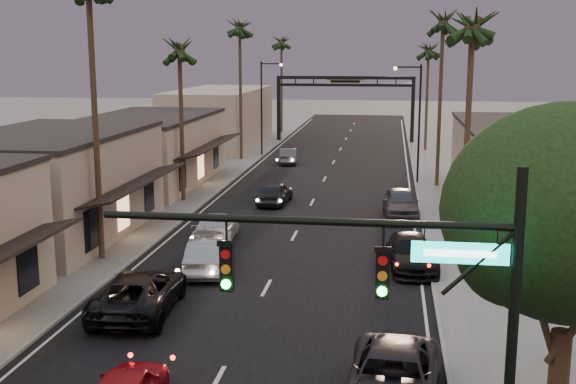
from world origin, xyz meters
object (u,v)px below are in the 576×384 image
(palm_lc, at_px, (179,43))
(palm_far, at_px, (281,39))
(palm_ld, at_px, (240,23))
(oncoming_pickup, at_px, (140,292))
(curbside_near, at_px, (392,380))
(arch, at_px, (345,92))
(palm_ra, at_px, (473,17))
(palm_rc, at_px, (429,46))
(streetlight_right, at_px, (416,114))
(streetlight_left, at_px, (264,101))
(oncoming_silver, at_px, (209,255))
(curbside_black, at_px, (412,253))
(corner_tree, at_px, (574,221))
(traffic_signal, at_px, (416,298))
(palm_rb, at_px, (443,16))

(palm_lc, distance_m, palm_far, 42.01)
(palm_lc, height_order, palm_ld, palm_ld)
(oncoming_pickup, xyz_separation_m, curbside_near, (9.67, -6.20, -0.04))
(arch, height_order, palm_ra, palm_ra)
(palm_ra, bearing_deg, palm_rc, 90.00)
(streetlight_right, distance_m, palm_rc, 19.75)
(palm_ra, bearing_deg, arch, 100.59)
(arch, height_order, streetlight_left, streetlight_left)
(palm_far, bearing_deg, palm_ra, -72.62)
(oncoming_silver, bearing_deg, palm_far, -91.52)
(curbside_black, bearing_deg, corner_tree, -82.96)
(traffic_signal, bearing_deg, oncoming_silver, 117.17)
(streetlight_left, distance_m, palm_far, 20.96)
(palm_ra, height_order, curbside_near, palm_ra)
(corner_tree, relative_size, palm_rc, 0.72)
(streetlight_left, bearing_deg, arch, 60.03)
(corner_tree, relative_size, oncoming_pickup, 1.48)
(streetlight_right, relative_size, palm_lc, 0.74)
(oncoming_silver, bearing_deg, traffic_signal, 110.36)
(palm_lc, height_order, curbside_black, palm_lc)
(curbside_black, bearing_deg, palm_lc, 133.10)
(arch, relative_size, streetlight_right, 1.69)
(palm_ra, distance_m, curbside_black, 11.03)
(oncoming_pickup, distance_m, curbside_near, 11.49)
(palm_rc, bearing_deg, palm_far, 140.36)
(streetlight_left, distance_m, palm_rc, 17.42)
(traffic_signal, relative_size, streetlight_left, 0.95)
(traffic_signal, distance_m, palm_rb, 40.77)
(curbside_black, bearing_deg, curbside_near, -98.74)
(palm_ra, bearing_deg, palm_ld, 119.02)
(palm_rb, relative_size, curbside_black, 2.74)
(palm_rb, xyz_separation_m, palm_rc, (0.00, 20.00, -1.95))
(corner_tree, height_order, palm_rc, palm_rc)
(corner_tree, bearing_deg, palm_ra, 93.03)
(streetlight_right, relative_size, palm_rb, 0.63)
(streetlight_right, bearing_deg, streetlight_left, 136.79)
(corner_tree, xyz_separation_m, palm_ld, (-18.08, 47.55, 6.44))
(corner_tree, height_order, streetlight_left, streetlight_left)
(palm_far, bearing_deg, corner_tree, -75.86)
(palm_far, height_order, curbside_near, palm_far)
(oncoming_silver, distance_m, curbside_black, 9.39)
(arch, xyz_separation_m, palm_ra, (8.60, -46.00, 5.91))
(corner_tree, relative_size, palm_far, 0.67)
(streetlight_left, distance_m, curbside_black, 37.89)
(streetlight_right, bearing_deg, oncoming_pickup, -110.84)
(streetlight_right, relative_size, curbside_black, 1.74)
(streetlight_right, bearing_deg, palm_rc, 84.95)
(curbside_black, bearing_deg, oncoming_pickup, -150.23)
(palm_lc, distance_m, curbside_black, 22.12)
(curbside_near, bearing_deg, palm_rc, 90.85)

